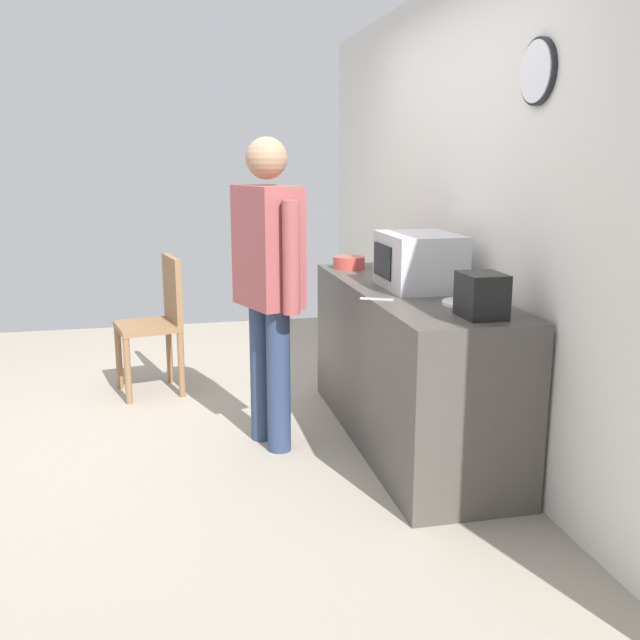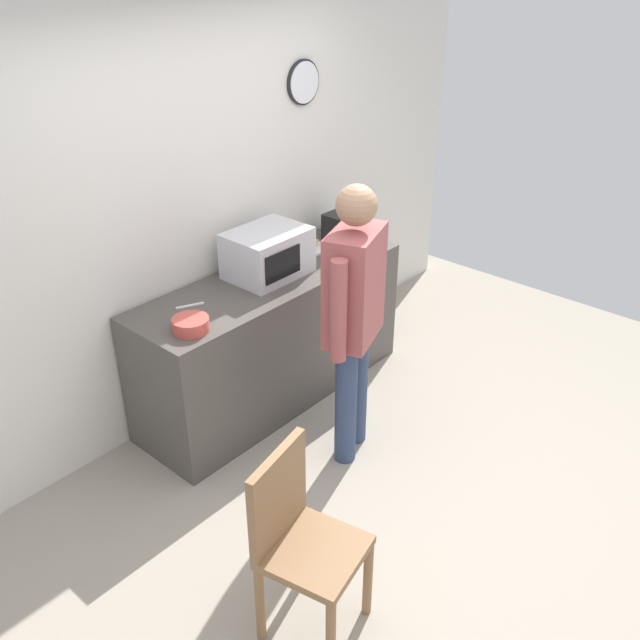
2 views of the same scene
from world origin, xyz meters
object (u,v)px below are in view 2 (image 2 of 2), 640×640
at_px(fork_utensil, 190,306).
at_px(wooden_chair, 299,537).
at_px(microwave, 268,253).
at_px(toaster, 341,227).
at_px(sandwich_plate, 308,246).
at_px(person_standing, 354,308).
at_px(spoon_utensil, 333,275).
at_px(salad_bowl, 191,325).

distance_m(fork_utensil, wooden_chair, 1.63).
distance_m(microwave, fork_utensil, 0.63).
bearing_deg(wooden_chair, toaster, 35.72).
relative_size(sandwich_plate, person_standing, 0.16).
bearing_deg(sandwich_plate, toaster, -13.52).
height_order(sandwich_plate, spoon_utensil, sandwich_plate).
height_order(sandwich_plate, salad_bowl, salad_bowl).
height_order(person_standing, wooden_chair, person_standing).
bearing_deg(sandwich_plate, salad_bowl, -167.64).
bearing_deg(spoon_utensil, fork_utensil, 157.63).
xyz_separation_m(toaster, person_standing, (-0.89, -0.83, -0.00)).
xyz_separation_m(microwave, spoon_utensil, (0.26, -0.32, -0.15)).
distance_m(microwave, spoon_utensil, 0.44).
bearing_deg(fork_utensil, sandwich_plate, 2.50).
xyz_separation_m(microwave, wooden_chair, (-1.24, -1.41, -0.52)).
distance_m(sandwich_plate, fork_utensil, 1.08).
distance_m(sandwich_plate, salad_bowl, 1.29).
distance_m(salad_bowl, toaster, 1.56).
height_order(microwave, sandwich_plate, microwave).
height_order(sandwich_plate, toaster, toaster).
relative_size(sandwich_plate, toaster, 1.20).
height_order(salad_bowl, toaster, toaster).
xyz_separation_m(spoon_utensil, person_standing, (-0.40, -0.49, 0.09)).
bearing_deg(wooden_chair, fork_utensil, 66.54).
bearing_deg(microwave, sandwich_plate, 10.60).
relative_size(toaster, spoon_utensil, 1.29).
bearing_deg(spoon_utensil, person_standing, -129.09).
bearing_deg(microwave, salad_bowl, -166.60).
bearing_deg(salad_bowl, person_standing, -43.59).
bearing_deg(spoon_utensil, toaster, 34.91).
relative_size(fork_utensil, wooden_chair, 0.18).
relative_size(toaster, person_standing, 0.13).
xyz_separation_m(microwave, fork_utensil, (-0.61, 0.04, -0.15)).
bearing_deg(salad_bowl, microwave, 13.40).
bearing_deg(wooden_chair, salad_bowl, 69.75).
bearing_deg(salad_bowl, sandwich_plate, 12.36).
bearing_deg(microwave, wooden_chair, -131.35).
bearing_deg(toaster, microwave, -178.36).
distance_m(spoon_utensil, person_standing, 0.64).
relative_size(salad_bowl, fork_utensil, 1.21).
bearing_deg(spoon_utensil, sandwich_plate, 62.82).
distance_m(sandwich_plate, wooden_chair, 2.31).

